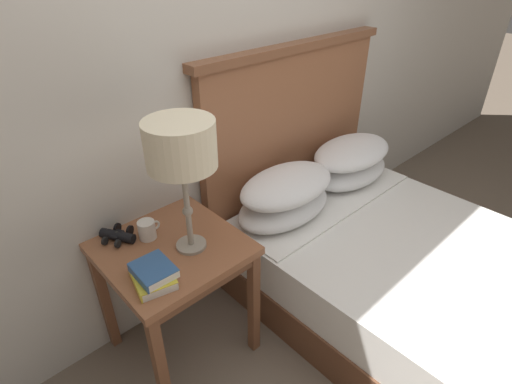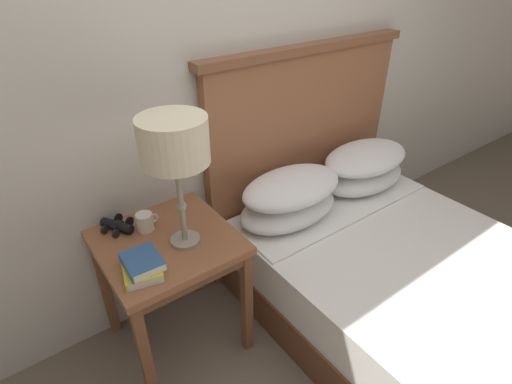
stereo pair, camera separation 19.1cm
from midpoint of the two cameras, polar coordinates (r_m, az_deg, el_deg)
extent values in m
cube|color=beige|center=(1.99, -9.50, 17.82)|extent=(8.00, 0.06, 2.60)
cube|color=brown|center=(1.81, -15.05, -7.90)|extent=(0.58, 0.58, 0.04)
cube|color=brown|center=(1.84, -14.87, -8.93)|extent=(0.55, 0.55, 0.05)
cube|color=brown|center=(1.82, -16.66, -23.28)|extent=(0.04, 0.04, 0.62)
cube|color=brown|center=(1.97, -3.20, -15.76)|extent=(0.04, 0.04, 0.62)
cube|color=brown|center=(2.15, -23.31, -14.04)|extent=(0.04, 0.04, 0.62)
cube|color=brown|center=(2.29, -11.57, -8.54)|extent=(0.04, 0.04, 0.62)
cube|color=brown|center=(2.38, 18.76, -14.42)|extent=(1.27, 1.77, 0.22)
cube|color=white|center=(2.23, 19.78, -10.25)|extent=(1.24, 1.73, 0.24)
cube|color=white|center=(2.38, 8.67, -1.71)|extent=(1.22, 0.28, 0.01)
cube|color=brown|center=(2.49, 2.76, 4.86)|extent=(1.33, 0.06, 1.28)
cube|color=brown|center=(2.26, 3.22, 20.01)|extent=(1.39, 0.10, 0.04)
ellipsoid|color=white|center=(2.21, 1.56, -2.05)|extent=(0.60, 0.36, 0.15)
ellipsoid|color=white|center=(2.61, 11.14, 3.04)|extent=(0.60, 0.36, 0.15)
ellipsoid|color=white|center=(2.15, 1.92, 0.94)|extent=(0.60, 0.36, 0.15)
ellipsoid|color=white|center=(2.55, 11.49, 5.57)|extent=(0.60, 0.36, 0.15)
cylinder|color=gray|center=(1.77, -12.31, -7.49)|extent=(0.13, 0.13, 0.01)
cylinder|color=gray|center=(1.66, -13.07, -2.25)|extent=(0.02, 0.02, 0.38)
sphere|color=gray|center=(1.67, -12.99, -2.79)|extent=(0.04, 0.04, 0.04)
cylinder|color=beige|center=(1.52, -14.33, 6.52)|extent=(0.27, 0.27, 0.18)
cube|color=silver|center=(1.64, -17.84, -11.69)|extent=(0.18, 0.21, 0.03)
cube|color=gold|center=(1.63, -17.95, -11.21)|extent=(0.18, 0.22, 0.00)
cube|color=gold|center=(1.64, -20.23, -12.37)|extent=(0.05, 0.18, 0.04)
cube|color=silver|center=(1.62, -17.77, -10.76)|extent=(0.14, 0.16, 0.03)
cube|color=#2D568E|center=(1.60, -17.87, -10.28)|extent=(0.14, 0.17, 0.00)
cube|color=#2D568E|center=(1.60, -19.91, -11.68)|extent=(0.01, 0.16, 0.04)
cylinder|color=black|center=(1.87, -21.18, -6.13)|extent=(0.09, 0.10, 0.04)
cylinder|color=black|center=(1.90, -20.37, -5.31)|extent=(0.05, 0.03, 0.05)
cylinder|color=black|center=(1.85, -22.01, -6.97)|extent=(0.04, 0.03, 0.04)
cylinder|color=black|center=(1.91, -22.73, -5.72)|extent=(0.09, 0.10, 0.04)
cylinder|color=black|center=(1.94, -21.91, -4.93)|extent=(0.05, 0.03, 0.05)
cylinder|color=black|center=(1.88, -23.57, -6.54)|extent=(0.04, 0.03, 0.04)
cube|color=black|center=(1.89, -22.01, -5.74)|extent=(0.07, 0.06, 0.01)
cylinder|color=black|center=(1.88, -22.03, -5.63)|extent=(0.02, 0.02, 0.02)
cylinder|color=silver|center=(1.85, -18.22, -5.27)|extent=(0.08, 0.08, 0.08)
torus|color=silver|center=(1.86, -17.10, -4.66)|extent=(0.05, 0.01, 0.05)
camera|label=1|loc=(0.10, -92.86, -1.77)|focal=28.00mm
camera|label=2|loc=(0.10, 87.14, 1.77)|focal=28.00mm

